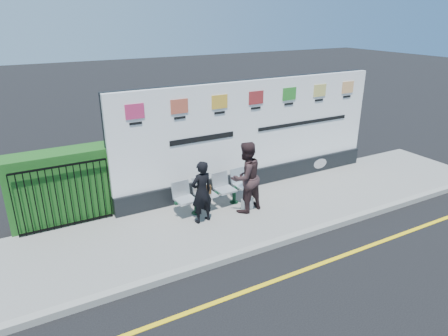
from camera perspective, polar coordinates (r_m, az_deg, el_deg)
name	(u,v)px	position (r m, az deg, el deg)	size (l,w,h in m)	color
ground	(331,260)	(8.75, 15.09, -12.59)	(80.00, 80.00, 0.00)	black
pavement	(264,209)	(10.37, 5.70, -5.83)	(14.00, 3.00, 0.12)	gray
kerb	(301,235)	(9.33, 10.92, -9.39)	(14.00, 0.18, 0.14)	gray
yellow_line	(331,260)	(8.75, 15.10, -12.56)	(14.00, 0.10, 0.01)	yellow
billboard	(253,142)	(11.15, 4.20, 3.75)	(8.00, 0.30, 3.00)	black
hedge	(60,186)	(10.13, -22.37, -2.44)	(2.35, 0.70, 1.70)	#1B5219
railing	(63,197)	(9.75, -21.95, -3.81)	(2.05, 0.06, 1.54)	black
bench	(216,200)	(10.15, -1.22, -4.52)	(2.15, 0.56, 0.46)	silver
woman_left	(202,192)	(9.30, -3.21, -3.46)	(0.56, 0.37, 1.53)	black
woman_right	(246,177)	(9.77, 3.13, -1.32)	(0.87, 0.68, 1.80)	#311F21
handbag_brown	(206,190)	(9.88, -2.64, -3.14)	(0.27, 0.12, 0.21)	#311F0D
carrier_bag_white	(247,204)	(10.16, 3.34, -5.14)	(0.27, 0.16, 0.27)	white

